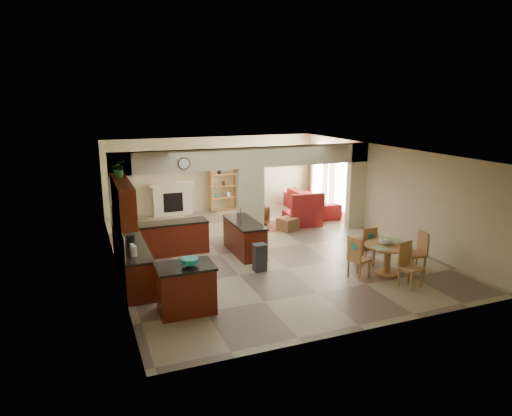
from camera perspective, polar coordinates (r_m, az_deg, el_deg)
name	(u,v)px	position (r m, az deg, el deg)	size (l,w,h in m)	color
floor	(263,249)	(13.05, 0.87, -5.17)	(10.00, 10.00, 0.00)	gray
ceiling	(263,151)	(12.43, 0.92, 7.14)	(10.00, 10.00, 0.00)	white
wall_back	(213,174)	(17.31, -5.42, 4.25)	(8.00, 8.00, 0.00)	#C2B88E
wall_front	(369,259)	(8.44, 13.98, -6.20)	(8.00, 8.00, 0.00)	#C2B88E
wall_left	(113,214)	(11.78, -17.40, -0.78)	(10.00, 10.00, 0.00)	#C2B88E
wall_right	(383,191)	(14.63, 15.55, 2.08)	(10.00, 10.00, 0.00)	#C2B88E
partition_left_pier	(122,205)	(12.78, -16.42, 0.38)	(0.60, 0.25, 2.80)	#C2B88E
partition_center_pier	(250,204)	(13.64, -0.70, 0.48)	(0.80, 0.25, 2.20)	#C2B88E
partition_right_pier	(356,186)	(15.26, 12.41, 2.72)	(0.60, 0.25, 2.80)	#C2B88E
partition_header	(250,158)	(13.39, -0.72, 6.32)	(8.00, 0.25, 0.60)	#C2B88E
kitchen_counter	(147,250)	(11.87, -13.42, -5.12)	(2.52, 3.29, 1.48)	#3F1007
upper_cabinets	(123,200)	(10.90, -16.33, 0.97)	(0.35, 2.40, 0.90)	#3F1007
peninsula	(244,237)	(12.60, -1.45, -3.67)	(0.70, 1.85, 0.91)	#3F1007
wall_clock	(184,164)	(12.69, -8.99, 5.52)	(0.34, 0.34, 0.03)	#492C18
rug	(272,226)	(15.34, 2.04, -2.26)	(1.60, 1.30, 0.01)	brown
fireplace	(172,199)	(16.93, -10.41, 1.17)	(1.60, 0.35, 1.20)	beige
shelving_unit	(223,187)	(17.33, -4.11, 2.60)	(1.00, 0.32, 1.80)	#946033
window_a	(342,184)	(16.51, 10.66, 2.91)	(0.02, 0.90, 1.90)	white
window_b	(318,177)	(17.95, 7.80, 3.87)	(0.02, 0.90, 1.90)	white
glazed_door	(329,184)	(17.25, 9.15, 2.92)	(0.02, 0.70, 2.10)	white
drape_a_left	(350,188)	(15.99, 11.68, 2.52)	(0.10, 0.28, 2.30)	#41221A
drape_a_right	(332,182)	(16.99, 9.48, 3.26)	(0.10, 0.28, 2.30)	#41221A
drape_b_left	(325,179)	(17.42, 8.64, 3.54)	(0.10, 0.28, 2.30)	#41221A
drape_b_right	(310,175)	(18.45, 6.78, 4.16)	(0.10, 0.28, 2.30)	#41221A
ceiling_fan	(270,147)	(15.79, 1.82, 7.65)	(1.00, 1.00, 0.10)	white
kitchen_island	(186,288)	(9.36, -8.76, -9.90)	(1.14, 0.82, 0.98)	#3F1007
teal_bowl	(190,262)	(9.10, -8.29, -6.71)	(0.34, 0.34, 0.16)	#159584
trash_can	(260,259)	(11.38, 0.46, -6.33)	(0.30, 0.26, 0.64)	#2A2A2D
dining_table	(388,255)	(11.53, 16.13, -5.64)	(1.12, 1.12, 0.76)	#946033
fruit_bowl	(385,241)	(11.41, 15.85, -4.01)	(0.33, 0.33, 0.17)	#92C029
sofa	(311,202)	(17.19, 6.89, 0.75)	(1.07, 2.74, 0.80)	maroon
chaise	(302,218)	(15.55, 5.78, -1.26)	(1.13, 0.93, 0.45)	maroon
armchair	(255,215)	(15.48, -0.08, -0.84)	(0.72, 0.74, 0.68)	maroon
ottoman	(288,224)	(14.87, 4.00, -2.02)	(0.55, 0.55, 0.40)	maroon
plant	(119,169)	(11.23, -16.77, 4.72)	(0.37, 0.32, 0.42)	#205416
chair_north	(367,245)	(12.00, 13.70, -4.48)	(0.43, 0.44, 1.02)	#946033
chair_east	(419,250)	(11.93, 19.67, -5.01)	(0.47, 0.47, 1.02)	#946033
chair_south	(408,262)	(11.01, 18.47, -6.48)	(0.50, 0.50, 1.02)	#946033
chair_west	(357,256)	(11.10, 12.51, -5.91)	(0.52, 0.52, 1.02)	#946033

